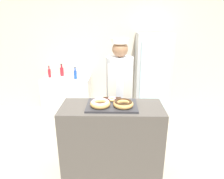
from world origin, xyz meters
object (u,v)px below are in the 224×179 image
serving_tray (112,105)px  baker_person (119,93)px  bottle_red_b (49,73)px  beverage_fridge (152,76)px  donut_light_glaze (100,103)px  bottle_blue (75,74)px  donut_mini_center (112,99)px  chest_freezer (68,96)px  bottle_red (62,71)px  donut_chocolate_glaze (123,103)px  brownie_back_left (107,99)px  brownie_back_right (117,99)px

serving_tray → baker_person: 0.64m
bottle_red_b → beverage_fridge: bearing=0.2°
donut_light_glaze → bottle_blue: bearing=110.2°
donut_mini_center → beverage_fridge: (0.79, 1.65, -0.14)m
chest_freezer → bottle_red: 0.53m
serving_tray → donut_chocolate_glaze: size_ratio=2.54×
brownie_back_left → bottle_red_b: size_ratio=0.36×
serving_tray → donut_mini_center: bearing=90.0°
brownie_back_left → bottle_red: 2.05m
donut_mini_center → bottle_blue: bottle_blue is taller
baker_person → chest_freezer: baker_person is taller
beverage_fridge → bottle_red: bearing=176.2°
brownie_back_left → beverage_fridge: 1.86m
brownie_back_right → bottle_red: 2.12m
donut_mini_center → bottle_blue: 1.72m
beverage_fridge → bottle_blue: bearing=-175.8°
baker_person → bottle_red: size_ratio=6.71×
chest_freezer → bottle_red_b: 0.61m
brownie_back_right → beverage_fridge: size_ratio=0.05×
baker_person → serving_tray: bearing=-99.3°
bottle_blue → bottle_red_b: (-0.56, 0.11, -0.00)m
donut_mini_center → brownie_back_right: (0.07, 0.00, -0.00)m
serving_tray → baker_person: size_ratio=0.35×
brownie_back_left → bottle_red_b: (-1.25, 1.64, -0.08)m
baker_person → bottle_red_b: 1.83m
brownie_back_left → bottle_red: (-1.03, 1.77, -0.08)m
bottle_blue → bottle_red: size_ratio=0.96×
donut_chocolate_glaze → bottle_red: bearing=122.3°
donut_mini_center → brownie_back_right: bearing=0.0°
serving_tray → beverage_fridge: bearing=66.1°
bottle_red → bottle_red_b: 0.26m
bottle_red → bottle_red_b: (-0.22, -0.13, -0.00)m
donut_chocolate_glaze → donut_mini_center: size_ratio=2.10×
brownie_back_right → chest_freezer: (-1.05, 1.66, -0.58)m
beverage_fridge → brownie_back_right: bearing=-113.5°
brownie_back_left → donut_mini_center: bearing=0.0°
serving_tray → brownie_back_left: bearing=118.2°
brownie_back_left → bottle_blue: (-0.70, 1.53, -0.08)m
serving_tray → brownie_back_left: brownie_back_left is taller
donut_light_glaze → brownie_back_right: donut_light_glaze is taller
bottle_red → bottle_blue: bearing=-35.7°
donut_chocolate_glaze → beverage_fridge: beverage_fridge is taller
baker_person → bottle_blue: bearing=129.9°
donut_chocolate_glaze → brownie_back_right: donut_chocolate_glaze is taller
donut_light_glaze → chest_freezer: (-0.85, 1.83, -0.60)m
donut_light_glaze → beverage_fridge: 2.05m
brownie_back_right → chest_freezer: 2.04m
donut_mini_center → chest_freezer: bearing=120.6°
bottle_blue → bottle_red: bottle_red is taller
brownie_back_left → bottle_blue: 1.69m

